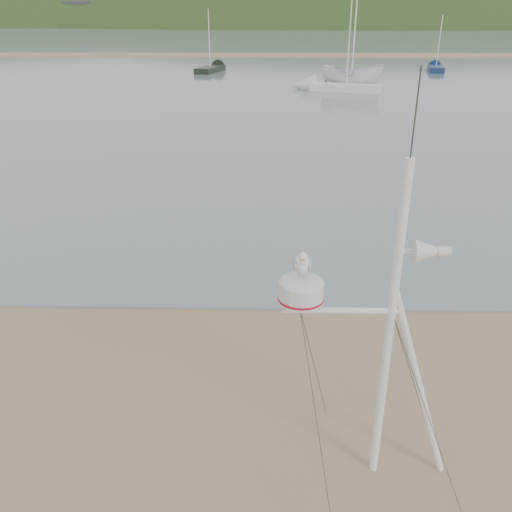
{
  "coord_description": "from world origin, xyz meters",
  "views": [
    {
      "loc": [
        2.86,
        -5.6,
        5.6
      ],
      "look_at": [
        2.72,
        1.0,
        2.58
      ],
      "focal_mm": 38.0,
      "sensor_mm": 36.0,
      "label": 1
    }
  ],
  "objects_px": {
    "mast_rig": "(378,396)",
    "boat_white": "(353,56)",
    "sailboat_dark_mid": "(216,68)",
    "sailboat_white_near": "(323,86)",
    "sailboat_blue_far": "(435,67)"
  },
  "relations": [
    {
      "from": "sailboat_blue_far",
      "to": "boat_white",
      "type": "bearing_deg",
      "value": -126.18
    },
    {
      "from": "sailboat_dark_mid",
      "to": "sailboat_blue_far",
      "type": "relative_size",
      "value": 1.11
    },
    {
      "from": "boat_white",
      "to": "sailboat_blue_far",
      "type": "relative_size",
      "value": 0.85
    },
    {
      "from": "sailboat_dark_mid",
      "to": "sailboat_white_near",
      "type": "xyz_separation_m",
      "value": [
        9.31,
        -14.02,
        -0.0
      ]
    },
    {
      "from": "sailboat_dark_mid",
      "to": "sailboat_white_near",
      "type": "distance_m",
      "value": 16.83
    },
    {
      "from": "sailboat_dark_mid",
      "to": "sailboat_white_near",
      "type": "bearing_deg",
      "value": -56.41
    },
    {
      "from": "sailboat_dark_mid",
      "to": "sailboat_white_near",
      "type": "relative_size",
      "value": 0.9
    },
    {
      "from": "boat_white",
      "to": "sailboat_white_near",
      "type": "distance_m",
      "value": 3.17
    },
    {
      "from": "sailboat_dark_mid",
      "to": "boat_white",
      "type": "bearing_deg",
      "value": -49.0
    },
    {
      "from": "mast_rig",
      "to": "boat_white",
      "type": "height_order",
      "value": "mast_rig"
    },
    {
      "from": "boat_white",
      "to": "sailboat_dark_mid",
      "type": "relative_size",
      "value": 0.76
    },
    {
      "from": "boat_white",
      "to": "sailboat_blue_far",
      "type": "bearing_deg",
      "value": -15.61
    },
    {
      "from": "mast_rig",
      "to": "sailboat_white_near",
      "type": "distance_m",
      "value": 37.12
    },
    {
      "from": "sailboat_dark_mid",
      "to": "sailboat_blue_far",
      "type": "distance_m",
      "value": 21.82
    },
    {
      "from": "boat_white",
      "to": "sailboat_blue_far",
      "type": "distance_m",
      "value": 17.52
    }
  ]
}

